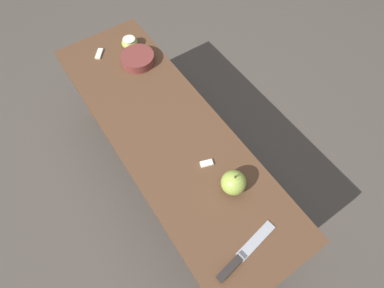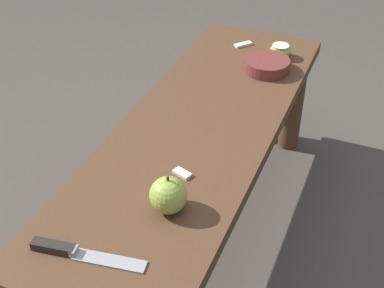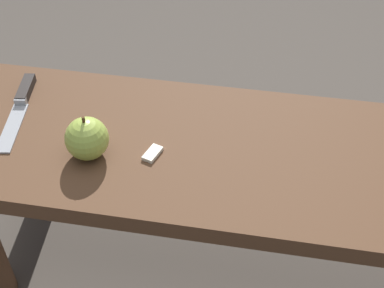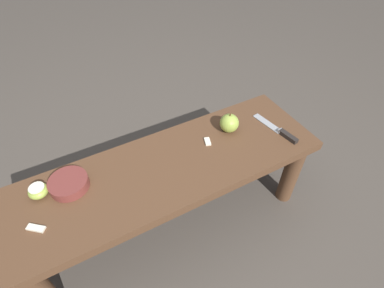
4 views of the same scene
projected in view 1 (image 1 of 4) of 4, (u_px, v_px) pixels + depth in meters
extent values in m
plane|color=#4C443D|center=(173.00, 175.00, 1.52)|extent=(8.00, 8.00, 0.00)
cube|color=brown|center=(167.00, 132.00, 1.17)|extent=(1.29, 0.41, 0.04)
cylinder|color=brown|center=(283.00, 250.00, 1.15)|extent=(0.08, 0.08, 0.38)
cylinder|color=brown|center=(136.00, 65.00, 1.64)|extent=(0.08, 0.08, 0.38)
cylinder|color=brown|center=(87.00, 88.00, 1.55)|extent=(0.08, 0.08, 0.38)
cube|color=#9EA0A5|center=(256.00, 240.00, 0.94)|extent=(0.06, 0.16, 0.00)
cube|color=#9EA0A5|center=(240.00, 258.00, 0.91)|extent=(0.03, 0.02, 0.02)
cube|color=#282321|center=(229.00, 269.00, 0.89)|extent=(0.04, 0.09, 0.02)
sphere|color=#9EB747|center=(233.00, 183.00, 1.00)|extent=(0.09, 0.09, 0.09)
cylinder|color=#4C3319|center=(235.00, 177.00, 0.96)|extent=(0.01, 0.01, 0.01)
ellipsoid|color=#9EB747|center=(130.00, 43.00, 1.36)|extent=(0.07, 0.07, 0.04)
cylinder|color=white|center=(129.00, 39.00, 1.34)|extent=(0.06, 0.06, 0.00)
cube|color=white|center=(207.00, 163.00, 1.07)|extent=(0.04, 0.05, 0.01)
cube|color=white|center=(99.00, 54.00, 1.35)|extent=(0.06, 0.06, 0.01)
cylinder|color=brown|center=(138.00, 59.00, 1.31)|extent=(0.15, 0.15, 0.04)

